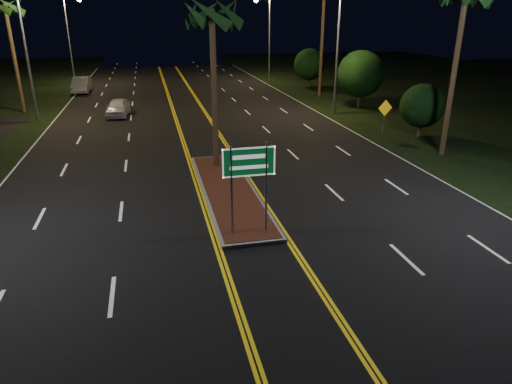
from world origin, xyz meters
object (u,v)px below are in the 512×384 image
object	(u,v)px
streetlight_right_far	(266,30)
shrub_far	(309,64)
highway_sign	(249,170)
car_near	(118,106)
warning_sign	(385,113)
car_far	(81,84)
shrub_near	(422,106)
palm_left_far	(5,7)
streetlight_right_mid	(333,38)
streetlight_left_mid	(30,40)
median_island	(229,191)
streetlight_left_far	(71,31)
shrub_mid	(361,74)
palm_median	(212,14)

from	to	relation	value
streetlight_right_far	shrub_far	world-z (taller)	streetlight_right_far
highway_sign	streetlight_right_far	xyz separation A→B (m)	(10.61, 39.20, 3.25)
car_near	warning_sign	world-z (taller)	warning_sign
highway_sign	car_near	world-z (taller)	highway_sign
car_far	warning_sign	xyz separation A→B (m)	(20.63, -23.33, 0.67)
streetlight_right_far	shrub_near	bearing A→B (deg)	-84.11
palm_left_far	shrub_near	bearing A→B (deg)	-28.03
shrub_far	streetlight_right_far	bearing A→B (deg)	117.98
streetlight_right_mid	streetlight_left_mid	bearing A→B (deg)	174.62
median_island	car_near	distance (m)	18.70
shrub_near	car_near	size ratio (longest dim) A/B	0.73
warning_sign	highway_sign	bearing A→B (deg)	-141.97
streetlight_left_far	shrub_far	world-z (taller)	streetlight_left_far
shrub_far	shrub_mid	bearing A→B (deg)	-89.05
streetlight_right_mid	shrub_near	xyz separation A→B (m)	(2.89, -8.00, -3.71)
streetlight_left_far	streetlight_right_far	bearing A→B (deg)	-5.38
highway_sign	warning_sign	distance (m)	15.99
palm_left_far	streetlight_left_far	bearing A→B (deg)	82.22
streetlight_right_far	streetlight_right_mid	bearing A→B (deg)	-90.00
car_far	warning_sign	world-z (taller)	warning_sign
shrub_near	warning_sign	bearing A→B (deg)	173.99
streetlight_left_mid	median_island	bearing A→B (deg)	-58.02
highway_sign	streetlight_right_far	distance (m)	40.74
shrub_far	car_far	world-z (taller)	shrub_far
shrub_near	shrub_mid	bearing A→B (deg)	87.14
shrub_mid	warning_sign	world-z (taller)	shrub_mid
median_island	streetlight_left_far	size ratio (longest dim) A/B	1.14
car_near	warning_sign	size ratio (longest dim) A/B	1.90
streetlight_left_far	car_near	distance (m)	20.41
palm_median	streetlight_left_mid	bearing A→B (deg)	128.17
streetlight_left_mid	streetlight_right_mid	world-z (taller)	same
streetlight_left_mid	streetlight_right_mid	distance (m)	21.32
shrub_mid	car_far	size ratio (longest dim) A/B	0.89
shrub_far	car_near	bearing A→B (deg)	-149.96
median_island	highway_sign	bearing A→B (deg)	-90.00
median_island	streetlight_left_far	bearing A→B (deg)	106.00
median_island	streetlight_right_far	world-z (taller)	streetlight_right_far
highway_sign	streetlight_right_mid	xyz separation A→B (m)	(10.61, 19.20, 3.25)
streetlight_right_mid	shrub_far	xyz separation A→B (m)	(3.19, 14.00, -3.32)
highway_sign	shrub_near	world-z (taller)	highway_sign
median_island	streetlight_right_far	distance (m)	37.00
shrub_near	warning_sign	size ratio (longest dim) A/B	1.39
car_near	streetlight_left_far	bearing A→B (deg)	111.35
shrub_mid	car_far	world-z (taller)	shrub_mid
streetlight_left_mid	shrub_near	world-z (taller)	streetlight_left_mid
median_island	car_far	xyz separation A→B (m)	(-9.50, 30.58, 0.78)
car_far	car_near	bearing A→B (deg)	-71.80
palm_left_far	shrub_mid	bearing A→B (deg)	-8.49
streetlight_left_far	shrub_mid	distance (m)	31.85
streetlight_left_far	shrub_far	size ratio (longest dim) A/B	2.27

